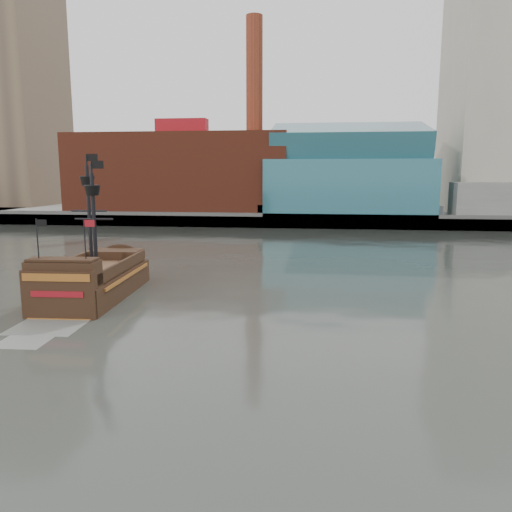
# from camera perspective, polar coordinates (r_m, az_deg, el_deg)

# --- Properties ---
(ground) EXTENTS (400.00, 400.00, 0.00)m
(ground) POSITION_cam_1_polar(r_m,az_deg,el_deg) (27.50, -3.61, -11.06)
(ground) COLOR #272A25
(ground) RESTS_ON ground
(promenade_far) EXTENTS (220.00, 60.00, 2.00)m
(promenade_far) POSITION_cam_1_polar(r_m,az_deg,el_deg) (117.70, 4.84, 5.24)
(promenade_far) COLOR slate
(promenade_far) RESTS_ON ground
(seawall) EXTENTS (220.00, 1.00, 2.60)m
(seawall) POSITION_cam_1_polar(r_m,az_deg,el_deg) (88.32, 4.02, 4.04)
(seawall) COLOR #4C4C49
(seawall) RESTS_ON ground
(skyline) EXTENTS (149.00, 45.00, 62.00)m
(skyline) POSITION_cam_1_polar(r_m,az_deg,el_deg) (110.86, 7.66, 17.13)
(skyline) COLOR brown
(skyline) RESTS_ON promenade_far
(pirate_ship) EXTENTS (5.78, 16.19, 11.94)m
(pirate_ship) POSITION_cam_1_polar(r_m,az_deg,el_deg) (41.06, -18.04, -3.03)
(pirate_ship) COLOR black
(pirate_ship) RESTS_ON ground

